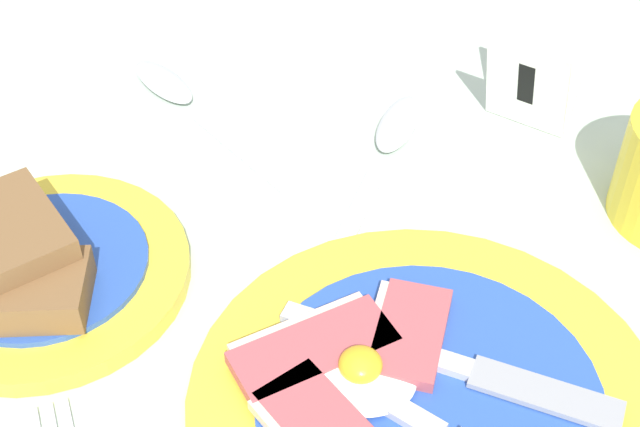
{
  "coord_description": "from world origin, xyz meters",
  "views": [
    {
      "loc": [
        0.22,
        -0.27,
        0.39
      ],
      "look_at": [
        -0.0,
        0.08,
        0.02
      ],
      "focal_mm": 50.0,
      "sensor_mm": 36.0,
      "label": 1
    }
  ],
  "objects": [
    {
      "name": "teaspoon_by_saucer",
      "position": [
        -0.16,
        0.14,
        0.01
      ],
      "size": [
        0.19,
        0.08,
        0.01
      ],
      "rotation": [
        0.0,
        0.0,
        2.82
      ],
      "color": "silver",
      "rests_on": "ground_plane"
    },
    {
      "name": "ground_plane",
      "position": [
        0.0,
        0.0,
        0.0
      ],
      "size": [
        3.0,
        3.0,
        0.0
      ],
      "primitive_type": "plane",
      "color": "#B7CCB7"
    },
    {
      "name": "bread_plate",
      "position": [
        -0.12,
        -0.05,
        0.02
      ],
      "size": [
        0.17,
        0.17,
        0.05
      ],
      "color": "yellow",
      "rests_on": "ground_plane"
    },
    {
      "name": "breakfast_plate",
      "position": [
        0.11,
        -0.01,
        0.01
      ],
      "size": [
        0.25,
        0.25,
        0.03
      ],
      "color": "yellow",
      "rests_on": "ground_plane"
    },
    {
      "name": "number_card",
      "position": [
        0.06,
        0.26,
        0.04
      ],
      "size": [
        0.06,
        0.05,
        0.07
      ],
      "rotation": [
        0.0,
        0.0,
        -0.02
      ],
      "color": "white",
      "rests_on": "ground_plane"
    },
    {
      "name": "teaspoon_near_cup",
      "position": [
        -0.01,
        0.17,
        0.01
      ],
      "size": [
        0.06,
        0.19,
        0.01
      ],
      "rotation": [
        0.0,
        0.0,
        1.8
      ],
      "color": "silver",
      "rests_on": "ground_plane"
    }
  ]
}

